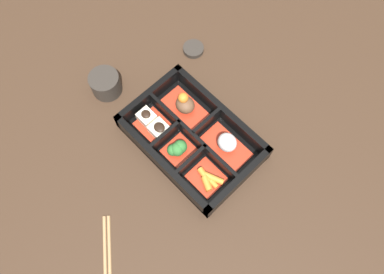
# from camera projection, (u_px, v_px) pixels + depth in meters

# --- Properties ---
(ground_plane) EXTENTS (3.00, 3.00, 0.00)m
(ground_plane) POSITION_uv_depth(u_px,v_px,m) (192.00, 141.00, 0.84)
(ground_plane) COLOR #382619
(bento_base) EXTENTS (0.29, 0.19, 0.01)m
(bento_base) POSITION_uv_depth(u_px,v_px,m) (192.00, 140.00, 0.84)
(bento_base) COLOR black
(bento_base) RESTS_ON ground_plane
(bento_rim) EXTENTS (0.29, 0.19, 0.05)m
(bento_rim) POSITION_uv_depth(u_px,v_px,m) (192.00, 137.00, 0.82)
(bento_rim) COLOR black
(bento_rim) RESTS_ON ground_plane
(bowl_stew) EXTENTS (0.11, 0.06, 0.05)m
(bowl_stew) POSITION_uv_depth(u_px,v_px,m) (185.00, 105.00, 0.84)
(bowl_stew) COLOR #B22D19
(bowl_stew) RESTS_ON bento_base
(bowl_rice) EXTENTS (0.11, 0.06, 0.05)m
(bowl_rice) POSITION_uv_depth(u_px,v_px,m) (227.00, 144.00, 0.81)
(bowl_rice) COLOR #B22D19
(bowl_rice) RESTS_ON bento_base
(bowl_tofu) EXTENTS (0.08, 0.06, 0.04)m
(bowl_tofu) POSITION_uv_depth(u_px,v_px,m) (154.00, 124.00, 0.83)
(bowl_tofu) COLOR #B22D19
(bowl_tofu) RESTS_ON bento_base
(bowl_greens) EXTENTS (0.06, 0.06, 0.04)m
(bowl_greens) POSITION_uv_depth(u_px,v_px,m) (178.00, 149.00, 0.81)
(bowl_greens) COLOR #B22D19
(bowl_greens) RESTS_ON bento_base
(bowl_carrots) EXTENTS (0.07, 0.06, 0.02)m
(bowl_carrots) POSITION_uv_depth(u_px,v_px,m) (208.00, 179.00, 0.79)
(bowl_carrots) COLOR #B22D19
(bowl_carrots) RESTS_ON bento_base
(tea_cup) EXTENTS (0.07, 0.07, 0.05)m
(tea_cup) POSITION_uv_depth(u_px,v_px,m) (105.00, 83.00, 0.87)
(tea_cup) COLOR #2D2823
(tea_cup) RESTS_ON ground_plane
(chopsticks) EXTENTS (0.18, 0.14, 0.01)m
(chopsticks) POSITION_uv_depth(u_px,v_px,m) (107.00, 271.00, 0.73)
(chopsticks) COLOR #A87F51
(chopsticks) RESTS_ON ground_plane
(sauce_dish) EXTENTS (0.05, 0.05, 0.01)m
(sauce_dish) POSITION_uv_depth(u_px,v_px,m) (193.00, 49.00, 0.93)
(sauce_dish) COLOR #2D2823
(sauce_dish) RESTS_ON ground_plane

